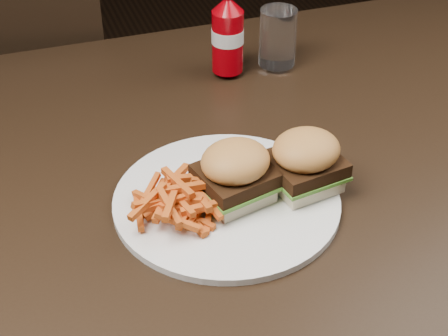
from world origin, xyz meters
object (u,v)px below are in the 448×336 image
object	(u,v)px
plate	(227,201)
ketchup_bottle	(228,41)
dining_table	(237,157)
chair_far	(20,132)
tumbler	(278,37)

from	to	relation	value
plate	ketchup_bottle	bearing A→B (deg)	70.59
dining_table	chair_far	distance (m)	0.77
chair_far	ketchup_bottle	bearing A→B (deg)	134.15
dining_table	chair_far	bearing A→B (deg)	114.60
chair_far	plate	xyz separation A→B (m)	(0.24, -0.77, 0.33)
ketchup_bottle	plate	bearing A→B (deg)	-109.41
chair_far	ketchup_bottle	size ratio (longest dim) A/B	4.18
ketchup_bottle	dining_table	bearing A→B (deg)	-105.59
plate	tumbler	world-z (taller)	tumbler
plate	chair_far	bearing A→B (deg)	107.38
chair_far	plate	distance (m)	0.87
dining_table	plate	size ratio (longest dim) A/B	4.13
dining_table	tumbler	bearing A→B (deg)	54.35
chair_far	plate	world-z (taller)	plate
ketchup_bottle	tumbler	xyz separation A→B (m)	(0.09, -0.00, -0.01)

